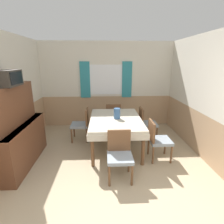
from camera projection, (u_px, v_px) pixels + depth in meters
The scene contains 12 objects.
wall_back at pixel (107, 85), 5.46m from camera, with size 4.41×0.10×2.60m.
wall_left at pixel (6, 100), 3.43m from camera, with size 0.05×4.40×2.60m.
wall_right at pixel (207, 98), 3.62m from camera, with size 0.05×4.40×2.60m.
dining_table at pixel (116, 122), 4.06m from camera, with size 1.19×1.65×0.76m.
chair_right_far at pixel (146, 122), 4.64m from camera, with size 0.44×0.44×0.86m.
chair_head_near at pixel (120, 153), 3.08m from camera, with size 0.44×0.44×0.86m.
chair_head_window at pixel (113, 116), 5.14m from camera, with size 0.44×0.44×0.86m.
chair_right_near at pixel (157, 139), 3.66m from camera, with size 0.44×0.44×0.86m.
chair_left_far at pixel (82, 123), 4.56m from camera, with size 0.44×0.44×0.86m.
sideboard at pixel (18, 133), 3.42m from camera, with size 0.46×1.60×1.61m.
tv at pixel (8, 78), 3.00m from camera, with size 0.29×0.50×0.28m.
vase at pixel (117, 113), 3.97m from camera, with size 0.15×0.15×0.24m.
Camera 1 is at (-0.10, -1.45, 2.04)m, focal length 28.00 mm.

